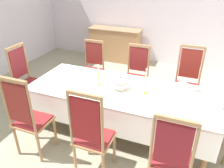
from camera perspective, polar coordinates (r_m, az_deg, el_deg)
name	(u,v)px	position (r m, az deg, el deg)	size (l,w,h in m)	color
ground	(123,125)	(3.83, 2.78, -10.48)	(6.75, 6.05, 0.04)	#9C987F
dining_table	(121,93)	(3.34, 2.32, -2.42)	(2.75, 1.06, 0.74)	#AA7056
tablecloth	(121,96)	(3.37, 2.31, -3.15)	(2.77, 1.08, 0.45)	white
chair_south_a	(28,117)	(3.12, -20.71, -7.89)	(0.44, 0.42, 1.23)	#AA7857
chair_north_a	(92,67)	(4.49, -5.16, 4.33)	(0.44, 0.42, 1.10)	#AA7B52
chair_south_b	(92,134)	(2.67, -5.27, -12.62)	(0.44, 0.42, 1.23)	#A37446
chair_north_b	(136,74)	(4.19, 6.21, 2.58)	(0.44, 0.42, 1.12)	#9F744A
chair_south_c	(171,157)	(2.50, 14.94, -17.57)	(0.44, 0.42, 1.17)	#AD714A
chair_north_c	(187,81)	(4.07, 18.74, 0.86)	(0.44, 0.42, 1.20)	#AD7747
chair_head_west	(27,78)	(4.24, -21.10, 1.45)	(0.42, 0.44, 1.19)	#A96F4B
soup_tureen	(120,83)	(3.27, 2.12, 0.25)	(0.25, 0.25, 0.21)	white
candlestick_west	(99,77)	(3.37, -3.43, 1.80)	(0.07, 0.07, 0.34)	gold
candlestick_east	(146,84)	(3.15, 8.63, 0.07)	(0.07, 0.07, 0.39)	gold
bowl_near_left	(183,85)	(3.53, 17.70, -0.30)	(0.19, 0.19, 0.04)	white
bowl_near_right	(151,80)	(3.58, 10.08, 1.03)	(0.19, 0.19, 0.04)	white
bowl_far_left	(84,70)	(3.94, -7.17, 3.71)	(0.15, 0.15, 0.04)	white
spoon_primary	(191,87)	(3.56, 19.73, -0.73)	(0.03, 0.18, 0.01)	gold
spoon_secondary	(159,82)	(3.60, 12.09, 0.61)	(0.03, 0.18, 0.01)	gold
sideboard	(115,45)	(6.30, 0.78, 10.08)	(1.44, 0.48, 0.90)	#A5764E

